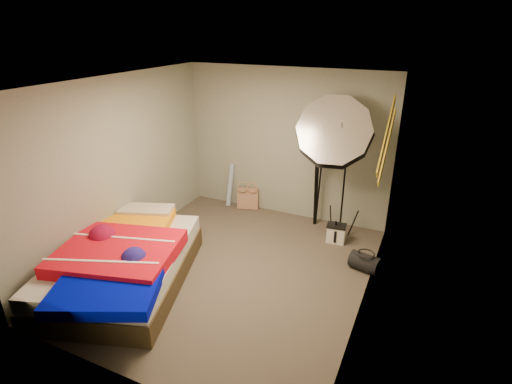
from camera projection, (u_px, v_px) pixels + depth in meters
The scene contains 15 objects.
floor at pixel (231, 270), 5.45m from camera, with size 4.00×4.00×0.00m, color #4B4338.
ceiling at pixel (226, 83), 4.47m from camera, with size 4.00×4.00×0.00m, color silver.
wall_back at pixel (286, 145), 6.64m from camera, with size 3.50×3.50×0.00m, color gray.
wall_front at pixel (114, 268), 3.29m from camera, with size 3.50×3.50×0.00m, color gray.
wall_left at pixel (119, 166), 5.63m from camera, with size 4.00×4.00×0.00m, color gray.
wall_right at pixel (372, 211), 4.29m from camera, with size 4.00×4.00×0.00m, color gray.
tote_bag at pixel (248, 198), 7.22m from camera, with size 0.38×0.11×0.38m, color tan.
wrapping_roll at pixel (230, 185), 7.28m from camera, with size 0.09×0.09×0.78m, color #537BBB.
camera_case at pixel (336, 234), 6.12m from camera, with size 0.27×0.19×0.27m, color white.
duffel_bag at pixel (365, 262), 5.41m from camera, with size 0.24×0.24×0.39m, color black.
wall_stripe_upper at pixel (386, 134), 4.53m from camera, with size 0.02×1.10×0.10m, color gold.
wall_stripe_lower at pixel (387, 146), 4.82m from camera, with size 0.02×1.10×0.10m, color gold.
bed at pixel (122, 262), 5.07m from camera, with size 2.19×2.60×0.64m.
photo_umbrella at pixel (334, 133), 5.67m from camera, with size 1.31×0.90×2.33m.
camera_tripod at pixel (317, 186), 6.45m from camera, with size 0.07×0.07×1.18m.
Camera 1 is at (2.23, -4.04, 3.12)m, focal length 28.00 mm.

